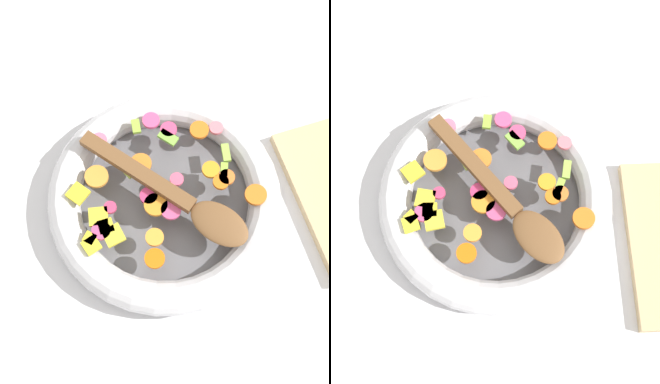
# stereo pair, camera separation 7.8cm
# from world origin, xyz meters

# --- Properties ---
(ground_plane) EXTENTS (4.00, 4.00, 0.00)m
(ground_plane) POSITION_xyz_m (0.00, 0.00, 0.00)
(ground_plane) COLOR silver
(skillet) EXTENTS (0.35, 0.35, 0.05)m
(skillet) POSITION_xyz_m (0.00, 0.00, 0.02)
(skillet) COLOR slate
(skillet) RESTS_ON ground_plane
(chopped_vegetables) EXTENTS (0.25, 0.29, 0.01)m
(chopped_vegetables) POSITION_xyz_m (-0.01, -0.01, 0.05)
(chopped_vegetables) COLOR orange
(chopped_vegetables) RESTS_ON skillet
(wooden_spoon) EXTENTS (0.25, 0.21, 0.01)m
(wooden_spoon) POSITION_xyz_m (0.02, 0.02, 0.06)
(wooden_spoon) COLOR brown
(wooden_spoon) RESTS_ON chopped_vegetables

